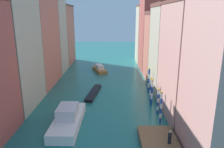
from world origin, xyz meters
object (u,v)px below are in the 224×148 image
waterfront_dock (160,143)px  mooring_pole_1 (159,101)px  mooring_pole_4 (150,80)px  motorboat_0 (100,69)px  mooring_pole_2 (153,92)px  person_on_dock (171,138)px  gondola_black (94,93)px  mooring_pole_3 (151,89)px  mooring_pole_0 (162,107)px  vaporetto_white (69,119)px

waterfront_dock → mooring_pole_1: (1.40, 7.73, 1.62)m
mooring_pole_4 → motorboat_0: size_ratio=0.64×
mooring_pole_2 → mooring_pole_4: mooring_pole_4 is taller
person_on_dock → motorboat_0: (-9.02, 32.44, -0.75)m
person_on_dock → mooring_pole_4: size_ratio=0.32×
person_on_dock → mooring_pole_1: (0.49, 8.29, 0.60)m
motorboat_0 → mooring_pole_4: bearing=-57.3°
mooring_pole_4 → mooring_pole_1: bearing=-91.3°
gondola_black → mooring_pole_1: bearing=-39.4°
motorboat_0 → gondola_black: bearing=-90.5°
mooring_pole_2 → mooring_pole_4: (0.50, 5.83, 0.13)m
mooring_pole_1 → gondola_black: bearing=140.6°
person_on_dock → gondola_black: size_ratio=0.18×
person_on_dock → motorboat_0: person_on_dock is taller
mooring_pole_2 → waterfront_dock: bearing=-95.7°
mooring_pole_1 → mooring_pole_3: mooring_pole_3 is taller
mooring_pole_3 → mooring_pole_4: (0.37, 3.96, 0.31)m
mooring_pole_0 → vaporetto_white: size_ratio=0.48×
mooring_pole_1 → mooring_pole_2: size_ratio=0.91×
mooring_pole_3 → mooring_pole_4: size_ratio=0.87×
mooring_pole_2 → vaporetto_white: size_ratio=0.47×
mooring_pole_0 → motorboat_0: size_ratio=0.62×
mooring_pole_0 → motorboat_0: mooring_pole_0 is taller
mooring_pole_3 → mooring_pole_2: bearing=-93.8°
person_on_dock → mooring_pole_4: mooring_pole_4 is taller
mooring_pole_3 → gondola_black: bearing=163.3°
mooring_pole_0 → vaporetto_white: 11.80m
mooring_pole_1 → mooring_pole_3: size_ratio=0.98×
waterfront_dock → person_on_dock: bearing=-31.2°
mooring_pole_0 → mooring_pole_3: size_ratio=1.11×
waterfront_dock → motorboat_0: size_ratio=0.88×
mooring_pole_4 → vaporetto_white: bearing=-134.6°
mooring_pole_4 → mooring_pole_2: bearing=-94.9°
person_on_dock → mooring_pole_4: 17.35m
waterfront_dock → mooring_pole_2: (1.10, 10.92, 1.82)m
mooring_pole_2 → motorboat_0: (-9.21, 20.97, -1.56)m
mooring_pole_1 → mooring_pole_3: 5.07m
gondola_black → mooring_pole_2: bearing=-26.8°
mooring_pole_1 → mooring_pole_2: 3.21m
mooring_pole_0 → person_on_dock: bearing=-93.1°
waterfront_dock → mooring_pole_1: 8.02m
mooring_pole_3 → motorboat_0: mooring_pole_3 is taller
mooring_pole_1 → mooring_pole_4: mooring_pole_4 is taller
person_on_dock → mooring_pole_2: bearing=89.1°
gondola_black → motorboat_0: bearing=89.5°
mooring_pole_4 → motorboat_0: 18.06m
vaporetto_white → gondola_black: size_ratio=1.11×
mooring_pole_2 → vaporetto_white: 13.32m
gondola_black → mooring_pole_4: bearing=6.5°
mooring_pole_3 → vaporetto_white: mooring_pole_3 is taller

